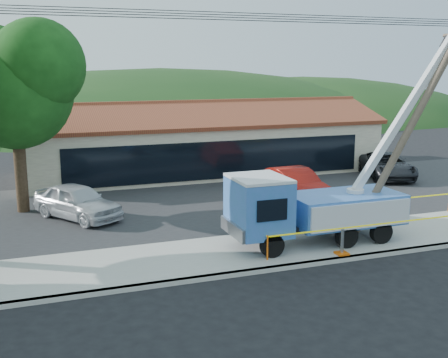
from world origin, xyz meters
TOP-DOWN VIEW (x-y plane):
  - ground at (0.00, 0.00)m, footprint 120.00×120.00m
  - curb at (0.00, 2.10)m, footprint 60.00×0.25m
  - sidewalk at (0.00, 4.00)m, footprint 60.00×4.00m
  - parking_lot at (0.00, 12.00)m, footprint 60.00×12.00m
  - strip_mall at (4.00, 19.98)m, footprint 22.50×8.53m
  - tree_lot at (-7.00, 13.00)m, footprint 6.30×5.60m
  - hill_center at (10.00, 55.00)m, footprint 89.60×64.00m
  - hill_east at (30.00, 55.00)m, footprint 72.80×52.00m
  - utility_truck at (3.39, 4.02)m, footprint 10.15×3.70m
  - leaning_pole at (7.72, 3.81)m, footprint 5.14×1.69m
  - caution_tape at (6.29, 4.32)m, footprint 10.74×3.16m
  - car_silver at (-4.71, 10.80)m, footprint 4.05×4.89m
  - car_red at (5.91, 10.32)m, footprint 1.97×5.10m
  - car_dark at (13.99, 13.87)m, footprint 3.99×5.83m

SIDE VIEW (x-z plane):
  - ground at x=0.00m, z-range 0.00..0.00m
  - hill_center at x=10.00m, z-range -16.00..16.00m
  - hill_east at x=30.00m, z-range -13.00..13.00m
  - car_silver at x=-4.71m, z-range -0.79..0.79m
  - car_red at x=5.91m, z-range -0.83..0.83m
  - car_dark at x=13.99m, z-range -0.74..0.74m
  - parking_lot at x=0.00m, z-range 0.00..0.10m
  - curb at x=0.00m, z-range 0.00..0.15m
  - sidewalk at x=0.00m, z-range 0.00..0.15m
  - caution_tape at x=6.29m, z-range 0.38..1.29m
  - utility_truck at x=3.39m, z-range -2.76..6.04m
  - strip_mall at x=4.00m, z-range -0.46..4.22m
  - leaning_pole at x=7.72m, z-range 0.50..9.20m
  - tree_lot at x=-7.00m, z-range 1.74..10.68m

